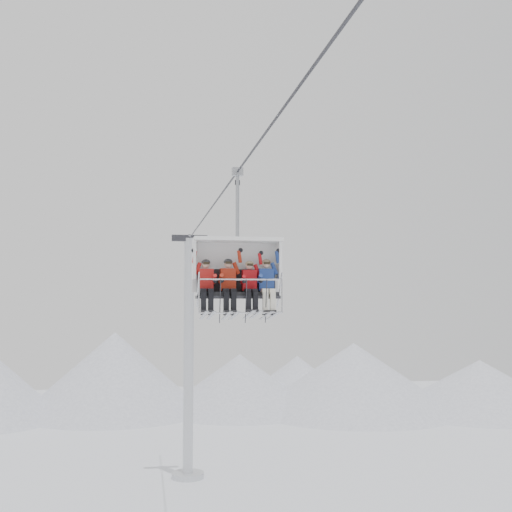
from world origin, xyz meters
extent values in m
cone|color=white|center=(-5.00, 44.00, 3.50)|extent=(16.00, 16.00, 7.00)
cone|color=white|center=(6.00, 43.00, 2.50)|extent=(14.00, 14.00, 5.00)
cone|color=white|center=(16.00, 41.00, 3.00)|extent=(18.00, 18.00, 6.00)
cone|color=white|center=(27.00, 39.00, 2.25)|extent=(16.00, 16.00, 4.50)
cone|color=white|center=(12.00, 46.00, 2.25)|extent=(12.00, 12.00, 4.50)
cylinder|color=silver|center=(0.00, 22.00, 6.65)|extent=(0.56, 0.56, 13.30)
cylinder|color=silver|center=(0.00, 22.00, 0.15)|extent=(1.80, 1.80, 0.30)
cube|color=#303136|center=(0.00, 22.00, 13.30)|extent=(2.00, 0.35, 0.35)
cylinder|color=#303136|center=(0.00, 0.00, 13.30)|extent=(0.06, 50.00, 0.06)
cube|color=black|center=(0.00, 2.87, 9.95)|extent=(2.15, 0.55, 0.10)
cube|color=black|center=(0.00, 3.13, 10.31)|extent=(2.15, 0.10, 0.62)
cube|color=#303136|center=(0.00, 2.87, 9.86)|extent=(2.24, 0.60, 0.08)
cube|color=white|center=(0.00, 3.35, 10.70)|extent=(2.39, 0.10, 1.42)
cube|color=white|center=(0.00, 2.95, 11.41)|extent=(2.39, 0.90, 0.10)
cylinder|color=silver|center=(0.00, 2.32, 10.32)|extent=(2.19, 0.04, 0.04)
cylinder|color=silver|center=(0.00, 2.25, 9.45)|extent=(2.19, 0.04, 0.04)
cylinder|color=#96999E|center=(0.00, 2.97, 12.36)|extent=(0.10, 0.10, 1.89)
cube|color=#96999E|center=(0.00, 2.97, 13.30)|extent=(0.30, 0.18, 0.22)
cube|color=red|center=(-0.86, 2.91, 10.32)|extent=(0.40, 0.27, 0.59)
sphere|color=tan|center=(-0.86, 2.87, 10.74)|extent=(0.22, 0.22, 0.22)
cube|color=black|center=(-0.96, 2.47, 9.76)|extent=(0.13, 0.15, 0.48)
cube|color=black|center=(-0.77, 2.47, 9.76)|extent=(0.13, 0.15, 0.48)
cube|color=#A6A8AF|center=(-0.96, 2.37, 9.38)|extent=(0.09, 1.69, 0.26)
cube|color=#A6A8AF|center=(-0.77, 2.37, 9.38)|extent=(0.09, 1.69, 0.26)
cube|color=#B12813|center=(-0.27, 2.91, 10.33)|extent=(0.41, 0.27, 0.61)
sphere|color=tan|center=(-0.27, 2.87, 10.76)|extent=(0.22, 0.22, 0.22)
cube|color=black|center=(-0.36, 2.47, 9.76)|extent=(0.14, 0.15, 0.49)
cube|color=black|center=(-0.17, 2.47, 9.76)|extent=(0.14, 0.15, 0.49)
cube|color=#A6A8AF|center=(-0.36, 2.37, 9.37)|extent=(0.09, 1.69, 0.26)
cube|color=#A6A8AF|center=(-0.17, 2.37, 9.37)|extent=(0.09, 1.69, 0.26)
cube|color=red|center=(0.32, 2.91, 10.31)|extent=(0.39, 0.26, 0.57)
sphere|color=tan|center=(0.32, 2.87, 10.72)|extent=(0.21, 0.21, 0.21)
cube|color=black|center=(0.23, 2.47, 9.77)|extent=(0.13, 0.15, 0.46)
cube|color=black|center=(0.41, 2.47, 9.77)|extent=(0.13, 0.15, 0.46)
cube|color=#A6A8AF|center=(0.23, 2.37, 9.40)|extent=(0.09, 1.69, 0.26)
cube|color=#A6A8AF|center=(0.41, 2.37, 9.40)|extent=(0.09, 1.69, 0.26)
cube|color=navy|center=(0.78, 2.91, 10.33)|extent=(0.41, 0.27, 0.61)
sphere|color=tan|center=(0.78, 2.87, 10.76)|extent=(0.22, 0.22, 0.22)
cube|color=white|center=(0.68, 2.47, 9.76)|extent=(0.14, 0.15, 0.49)
cube|color=white|center=(0.88, 2.47, 9.76)|extent=(0.14, 0.15, 0.49)
cube|color=#A6A8AF|center=(0.68, 2.37, 9.37)|extent=(0.09, 1.69, 0.26)
cube|color=#A6A8AF|center=(0.88, 2.37, 9.37)|extent=(0.09, 1.69, 0.26)
camera|label=1|loc=(-2.48, -14.24, 9.76)|focal=45.00mm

